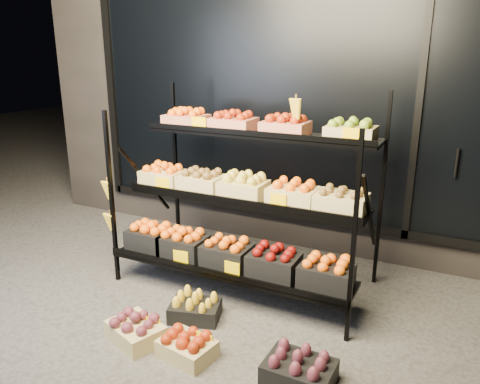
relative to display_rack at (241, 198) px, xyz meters
The scene contains 9 objects.
ground 0.99m from the display_rack, 88.75° to the right, with size 24.00×24.00×0.00m, color #514F4C.
building 2.21m from the display_rack, 89.61° to the left, with size 6.00×2.08×3.50m.
display_rack is the anchor object (origin of this frame).
tag_floor_a 1.25m from the display_rack, 101.37° to the right, with size 0.13×0.01×0.12m, color #FFCB00.
tag_floor_b 1.26m from the display_rack, 77.53° to the right, with size 0.13×0.01×0.12m, color #FFCB00.
floor_crate_left 1.31m from the display_rack, 105.01° to the right, with size 0.46×0.40×0.20m.
floor_crate_midleft 0.96m from the display_rack, 95.84° to the right, with size 0.43×0.37×0.19m.
floor_crate_midright 1.29m from the display_rack, 82.89° to the right, with size 0.39×0.32×0.19m.
floor_crate_right 1.49m from the display_rack, 48.06° to the right, with size 0.42×0.32×0.21m.
Camera 1 is at (1.62, -2.70, 1.96)m, focal length 35.00 mm.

